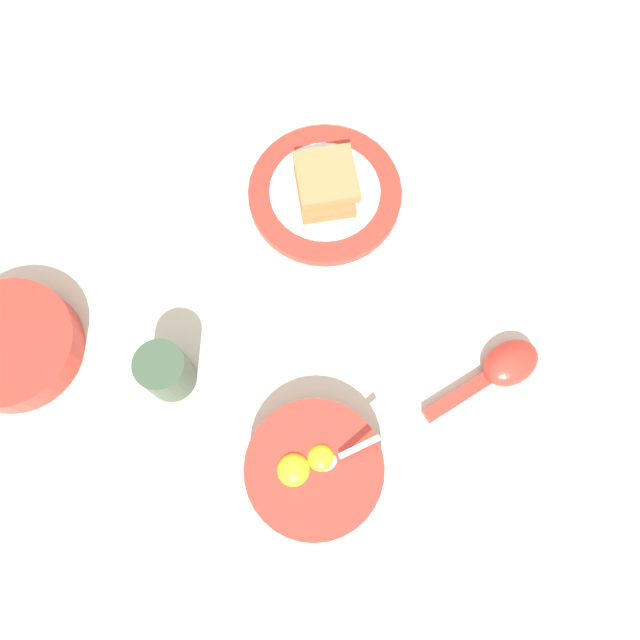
{
  "coord_description": "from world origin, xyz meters",
  "views": [
    {
      "loc": [
        -0.05,
        -0.26,
        0.8
      ],
      "look_at": [
        0.09,
        -0.06,
        0.02
      ],
      "focal_mm": 35.0,
      "sensor_mm": 36.0,
      "label": 1
    }
  ],
  "objects_px": {
    "egg_bowl": "(314,469)",
    "congee_bowl": "(12,345)",
    "drinking_cup": "(165,371)",
    "toast_plate": "(325,194)",
    "soup_spoon": "(503,368)",
    "toast_sandwich": "(326,184)"
  },
  "relations": [
    {
      "from": "toast_plate",
      "to": "drinking_cup",
      "type": "xyz_separation_m",
      "value": [
        -0.31,
        -0.11,
        0.03
      ]
    },
    {
      "from": "toast_sandwich",
      "to": "congee_bowl",
      "type": "height_order",
      "value": "toast_sandwich"
    },
    {
      "from": "toast_sandwich",
      "to": "soup_spoon",
      "type": "xyz_separation_m",
      "value": [
        0.04,
        -0.34,
        -0.02
      ]
    },
    {
      "from": "congee_bowl",
      "to": "toast_plate",
      "type": "bearing_deg",
      "value": -4.77
    },
    {
      "from": "soup_spoon",
      "to": "congee_bowl",
      "type": "distance_m",
      "value": 0.63
    },
    {
      "from": "congee_bowl",
      "to": "toast_sandwich",
      "type": "bearing_deg",
      "value": -4.76
    },
    {
      "from": "toast_plate",
      "to": "soup_spoon",
      "type": "height_order",
      "value": "soup_spoon"
    },
    {
      "from": "toast_plate",
      "to": "congee_bowl",
      "type": "xyz_separation_m",
      "value": [
        -0.46,
        0.04,
        0.02
      ]
    },
    {
      "from": "toast_sandwich",
      "to": "congee_bowl",
      "type": "bearing_deg",
      "value": 175.24
    },
    {
      "from": "toast_plate",
      "to": "soup_spoon",
      "type": "bearing_deg",
      "value": -82.56
    },
    {
      "from": "toast_sandwich",
      "to": "soup_spoon",
      "type": "relative_size",
      "value": 0.7
    },
    {
      "from": "egg_bowl",
      "to": "toast_plate",
      "type": "xyz_separation_m",
      "value": [
        0.23,
        0.31,
        -0.02
      ]
    },
    {
      "from": "soup_spoon",
      "to": "toast_plate",
      "type": "bearing_deg",
      "value": 97.44
    },
    {
      "from": "toast_plate",
      "to": "toast_sandwich",
      "type": "relative_size",
      "value": 1.83
    },
    {
      "from": "toast_plate",
      "to": "congee_bowl",
      "type": "distance_m",
      "value": 0.46
    },
    {
      "from": "egg_bowl",
      "to": "congee_bowl",
      "type": "distance_m",
      "value": 0.42
    },
    {
      "from": "soup_spoon",
      "to": "egg_bowl",
      "type": "bearing_deg",
      "value": 173.66
    },
    {
      "from": "egg_bowl",
      "to": "toast_plate",
      "type": "height_order",
      "value": "egg_bowl"
    },
    {
      "from": "soup_spoon",
      "to": "drinking_cup",
      "type": "xyz_separation_m",
      "value": [
        -0.36,
        0.23,
        0.03
      ]
    },
    {
      "from": "soup_spoon",
      "to": "congee_bowl",
      "type": "bearing_deg",
      "value": 143.22
    },
    {
      "from": "egg_bowl",
      "to": "drinking_cup",
      "type": "xyz_separation_m",
      "value": [
        -0.09,
        0.2,
        0.02
      ]
    },
    {
      "from": "toast_plate",
      "to": "soup_spoon",
      "type": "relative_size",
      "value": 1.28
    }
  ]
}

